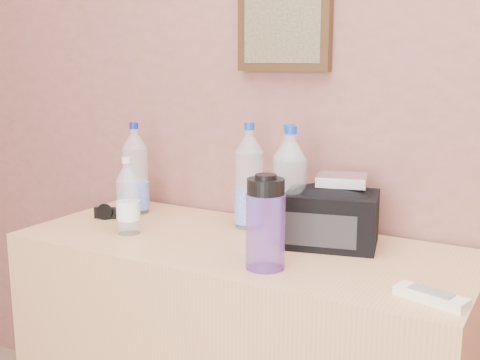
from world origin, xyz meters
name	(u,v)px	position (x,y,z in m)	size (l,w,h in m)	color
picture_frame	(284,29)	(-0.44, 1.98, 1.40)	(0.30, 0.03, 0.25)	#382311
pet_large_a	(135,173)	(-0.91, 1.83, 0.94)	(0.08, 0.08, 0.30)	silver
pet_large_b	(249,182)	(-0.49, 1.87, 0.95)	(0.09, 0.09, 0.32)	white
pet_large_c	(288,189)	(-0.34, 1.82, 0.95)	(0.09, 0.09, 0.33)	white
pet_large_d	(290,192)	(-0.32, 1.77, 0.95)	(0.09, 0.09, 0.33)	silver
pet_small	(128,200)	(-0.77, 1.63, 0.90)	(0.07, 0.07, 0.23)	white
nalgene_bottle	(265,223)	(-0.28, 1.56, 0.92)	(0.10, 0.10, 0.24)	#6E41A8
sunglasses	(116,213)	(-0.92, 1.74, 0.82)	(0.14, 0.05, 0.04)	black
ac_remote	(431,297)	(0.12, 1.55, 0.82)	(0.16, 0.05, 0.02)	white
toiletry_bag	(331,215)	(-0.21, 1.82, 0.89)	(0.25, 0.18, 0.17)	black
foil_packet	(342,180)	(-0.19, 1.84, 0.99)	(0.13, 0.11, 0.03)	silver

